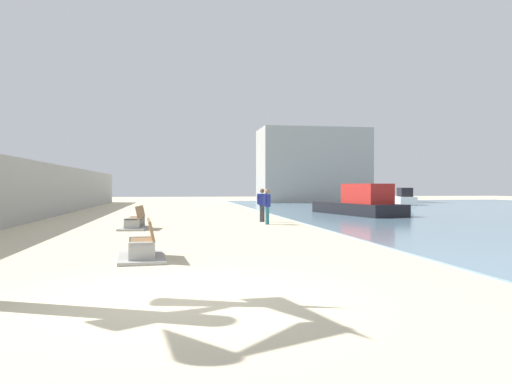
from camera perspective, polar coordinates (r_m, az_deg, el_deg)
name	(u,v)px	position (r m, az deg, el deg)	size (l,w,h in m)	color
ground_plane	(177,221)	(26.06, -9.13, -3.29)	(120.00, 120.00, 0.00)	beige
seawall	(23,191)	(27.04, -25.24, 0.09)	(0.80, 64.00, 3.11)	#9E9E99
bench_near	(143,250)	(12.51, -12.92, -6.49)	(1.26, 2.18, 0.98)	#9E9E99
bench_far	(135,223)	(21.36, -13.70, -3.54)	(1.31, 2.20, 0.98)	#9E9E99
person_walking	(262,202)	(24.91, 0.71, -1.22)	(0.53, 0.23, 1.68)	#333338
person_standing	(267,204)	(23.24, 1.30, -1.36)	(0.38, 0.42, 1.67)	teal
boat_outer	(403,198)	(49.98, 16.58, -0.70)	(3.76, 7.82, 1.62)	white
boat_distant	(360,204)	(31.14, 11.87, -1.32)	(3.72, 7.86, 1.91)	black
harbor_building	(313,166)	(56.19, 6.56, 3.01)	(12.00, 6.00, 8.21)	#9E9E99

